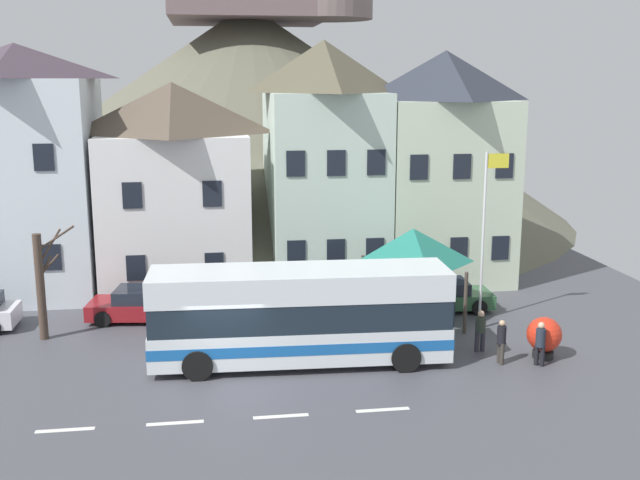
{
  "coord_description": "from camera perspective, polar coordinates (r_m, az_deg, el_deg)",
  "views": [
    {
      "loc": [
        -0.33,
        -22.82,
        9.51
      ],
      "look_at": [
        3.69,
        4.5,
        3.63
      ],
      "focal_mm": 42.52,
      "sensor_mm": 36.0,
      "label": 1
    }
  ],
  "objects": [
    {
      "name": "ground_plane",
      "position": [
        24.74,
        -7.07,
        -10.75
      ],
      "size": [
        40.0,
        60.0,
        0.07
      ],
      "color": "#484850"
    },
    {
      "name": "townhouse_01",
      "position": [
        36.14,
        -21.41,
        4.86
      ],
      "size": [
        6.24,
        6.4,
        11.03
      ],
      "color": "silver",
      "rests_on": "ground_plane"
    },
    {
      "name": "townhouse_02",
      "position": [
        34.97,
        -10.84,
        3.89
      ],
      "size": [
        6.56,
        5.63,
        9.38
      ],
      "color": "white",
      "rests_on": "ground_plane"
    },
    {
      "name": "townhouse_03",
      "position": [
        35.91,
        0.3,
        5.83
      ],
      "size": [
        5.23,
        7.0,
        11.27
      ],
      "color": "silver",
      "rests_on": "ground_plane"
    },
    {
      "name": "townhouse_04",
      "position": [
        36.5,
        9.21,
        5.41
      ],
      "size": [
        5.83,
        5.57,
        10.8
      ],
      "color": "beige",
      "rests_on": "ground_plane"
    },
    {
      "name": "hilltop_castle",
      "position": [
        52.6,
        -5.29,
        9.78
      ],
      "size": [
        43.55,
        43.55,
        20.93
      ],
      "color": "#5F5E4D",
      "rests_on": "ground_plane"
    },
    {
      "name": "transit_bus",
      "position": [
        25.72,
        -1.5,
        -5.75
      ],
      "size": [
        10.17,
        2.98,
        3.28
      ],
      "rotation": [
        0.0,
        0.0,
        -0.04
      ],
      "color": "silver",
      "rests_on": "ground_plane"
    },
    {
      "name": "bus_shelter",
      "position": [
        29.87,
        7.0,
        -0.49
      ],
      "size": [
        3.6,
        3.6,
        3.81
      ],
      "color": "#473D33",
      "rests_on": "ground_plane"
    },
    {
      "name": "parked_car_01",
      "position": [
        32.24,
        9.06,
        -4.12
      ],
      "size": [
        4.19,
        2.13,
        1.26
      ],
      "rotation": [
        0.0,
        0.0,
        -0.05
      ],
      "color": "#2D5835",
      "rests_on": "ground_plane"
    },
    {
      "name": "parked_car_02",
      "position": [
        31.33,
        -13.05,
        -4.73
      ],
      "size": [
        4.46,
        2.45,
        1.31
      ],
      "rotation": [
        0.0,
        0.0,
        3.01
      ],
      "color": "maroon",
      "rests_on": "ground_plane"
    },
    {
      "name": "pedestrian_00",
      "position": [
        26.6,
        13.49,
        -7.34
      ],
      "size": [
        0.31,
        0.35,
        1.55
      ],
      "color": "#38332D",
      "rests_on": "ground_plane"
    },
    {
      "name": "pedestrian_01",
      "position": [
        26.76,
        16.25,
        -7.37
      ],
      "size": [
        0.32,
        0.32,
        1.53
      ],
      "color": "black",
      "rests_on": "ground_plane"
    },
    {
      "name": "pedestrian_02",
      "position": [
        27.6,
        11.98,
        -6.57
      ],
      "size": [
        0.39,
        0.36,
        1.51
      ],
      "color": "#2D2D38",
      "rests_on": "ground_plane"
    },
    {
      "name": "public_bench",
      "position": [
        32.44,
        4.11,
        -4.18
      ],
      "size": [
        1.59,
        0.48,
        0.87
      ],
      "color": "brown",
      "rests_on": "ground_plane"
    },
    {
      "name": "flagpole",
      "position": [
        30.38,
        12.36,
        1.18
      ],
      "size": [
        0.95,
        0.1,
        6.77
      ],
      "color": "silver",
      "rests_on": "ground_plane"
    },
    {
      "name": "harbour_buoy",
      "position": [
        27.54,
        16.51,
        -6.92
      ],
      "size": [
        1.21,
        1.21,
        1.46
      ],
      "color": "black",
      "rests_on": "ground_plane"
    },
    {
      "name": "bare_tree_00",
      "position": [
        29.75,
        -20.24,
        -3.14
      ],
      "size": [
        1.45,
        0.91,
        4.22
      ],
      "color": "#47382D",
      "rests_on": "ground_plane"
    }
  ]
}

